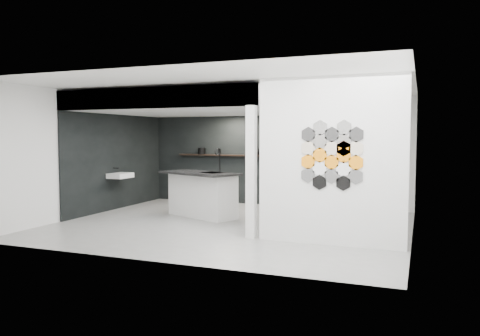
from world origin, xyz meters
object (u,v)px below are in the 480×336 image
kitchen_island (202,194)px  utensil_cup (199,152)px  kettle (258,152)px  bottle_dark (219,151)px  stockpot (202,151)px  wall_basin (120,176)px  glass_vase (278,153)px  partition_panel (331,161)px  glass_bowl (278,153)px

kitchen_island → utensil_cup: kitchen_island is taller
kettle → bottle_dark: (-1.11, 0.00, 0.00)m
kitchen_island → stockpot: kitchen_island is taller
bottle_dark → wall_basin: bearing=-130.1°
glass_vase → wall_basin: bearing=-148.7°
bottle_dark → partition_panel: bearing=-46.1°
stockpot → kitchen_island: bearing=-64.0°
stockpot → glass_vase: (2.18, 0.00, -0.02)m
glass_vase → bottle_dark: (-1.65, 0.00, 0.02)m
partition_panel → glass_bowl: partition_panel is taller
kitchen_island → kettle: (0.57, 2.19, 0.88)m
kitchen_island → glass_vase: bearing=86.2°
wall_basin → kitchen_island: (2.28, -0.12, -0.33)m
glass_vase → bottle_dark: bottle_dark is taller
kitchen_island → bottle_dark: kitchen_island is taller
glass_vase → utensil_cup: (-2.26, 0.00, -0.01)m
kitchen_island → stockpot: (-1.07, 2.19, 0.88)m
stockpot → glass_vase: 2.18m
partition_panel → stockpot: 5.75m
kitchen_island → utensil_cup: (-1.14, 2.19, 0.85)m
kitchen_island → stockpot: size_ratio=10.05×
bottle_dark → utensil_cup: 0.61m
kitchen_island → utensil_cup: size_ratio=20.91×
bottle_dark → kettle: bearing=0.0°
glass_vase → utensil_cup: 2.26m
kitchen_island → stockpot: 2.59m
kitchen_island → bottle_dark: (-0.54, 2.19, 0.88)m
partition_panel → kitchen_island: partition_panel is taller
wall_basin → glass_bowl: glass_bowl is taller
wall_basin → stockpot: (1.21, 2.07, 0.56)m
kettle → glass_bowl: (0.54, 0.00, -0.03)m
glass_bowl → bottle_dark: (-1.65, 0.00, 0.03)m
wall_basin → utensil_cup: size_ratio=6.00×
stockpot → partition_panel: bearing=-42.2°
wall_basin → utensil_cup: (1.13, 2.07, 0.52)m
kitchen_island → stockpot: bearing=139.2°
stockpot → glass_bowl: 2.18m
glass_bowl → utensil_cup: bearing=180.0°
partition_panel → kettle: (-2.61, 3.87, 0.00)m
kettle → wall_basin: bearing=-159.8°
glass_bowl → wall_basin: bearing=-148.7°
glass_vase → utensil_cup: glass_vase is taller
partition_panel → wall_basin: partition_panel is taller
stockpot → glass_bowl: (2.18, 0.00, -0.03)m
kitchen_island → utensil_cup: bearing=140.8°
kitchen_island → partition_panel: bearing=-4.5°
partition_panel → kettle: bearing=124.1°
partition_panel → kitchen_island: bearing=152.3°
partition_panel → glass_vase: 4.39m
kettle → utensil_cup: bearing=164.3°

